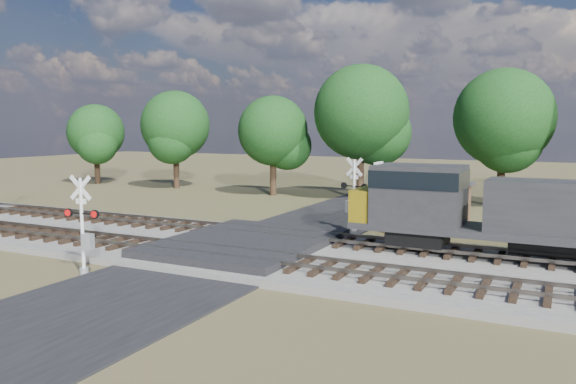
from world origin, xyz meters
The scene contains 10 objects.
ground centered at (0.00, 0.00, 0.00)m, with size 160.00×160.00×0.00m, color #4F502B.
ballast_bed centered at (10.00, 0.50, 0.15)m, with size 140.00×10.00×0.30m, color gray.
road centered at (0.00, 0.00, 0.04)m, with size 7.00×60.00×0.08m, color black.
crossing_panel centered at (0.00, 0.50, 0.32)m, with size 7.00×9.00×0.62m, color #262628.
track_near centered at (3.12, -2.00, 0.41)m, with size 140.00×2.60×0.33m.
track_far centered at (3.12, 3.00, 0.41)m, with size 140.00×2.60×0.33m.
crossing_signal_near centered at (-3.59, -5.92, 1.66)m, with size 1.60×0.38×3.98m.
crossing_signal_far centered at (2.77, 7.41, 1.74)m, with size 1.66×0.47×4.17m.
equipment_shed centered at (6.36, 9.39, 1.41)m, with size 4.89×4.89×2.78m.
treeline centered at (12.73, 20.27, 6.70)m, with size 77.45×11.00×11.73m.
Camera 1 is at (13.31, -21.82, 5.86)m, focal length 35.00 mm.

